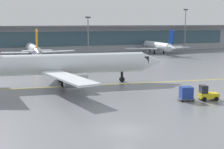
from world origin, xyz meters
The scene contains 10 objects.
ground_plane centered at (0.00, 0.00, 0.00)m, with size 400.00×400.00×0.00m, color slate.
taxiway_centreline_stripe centered at (1.12, 24.41, 0.00)m, with size 110.00×0.36×0.01m, color yellow.
terminal_concourse centered at (0.00, 89.34, 4.92)m, with size 167.79×11.00×9.60m.
gate_airplane_1 centered at (-0.24, 71.55, 2.68)m, with size 25.11×26.95×8.94m.
gate_airplane_2 centered at (42.10, 73.21, 2.59)m, with size 24.17×26.02×8.62m.
taxiing_regional_jet centered at (0.67, 26.46, 3.47)m, with size 34.90×32.30×11.56m.
baggage_tug centered at (15.53, 8.16, 0.89)m, with size 2.86×2.12×2.10m.
cargo_dolly_lead centered at (12.65, 8.87, 1.05)m, with size 2.42×2.05×1.94m.
apron_light_mast_2 centered at (19.13, 79.76, 6.96)m, with size 1.80×0.36×12.57m.
apron_light_mast_3 centered at (58.28, 81.84, 8.53)m, with size 1.80×0.36×15.68m.
Camera 1 is at (-12.25, -29.72, 10.61)m, focal length 53.66 mm.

